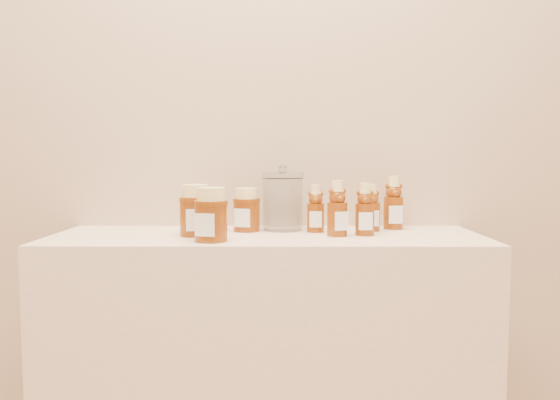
# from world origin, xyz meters

# --- Properties ---
(wall_back) EXTENTS (3.50, 0.02, 2.70)m
(wall_back) POSITION_xyz_m (0.00, 1.75, 1.35)
(wall_back) COLOR tan
(wall_back) RESTS_ON ground
(display_table) EXTENTS (1.20, 0.40, 0.90)m
(display_table) POSITION_xyz_m (0.00, 1.55, 0.45)
(display_table) COLOR beige
(display_table) RESTS_ON ground
(bear_bottle_back_left) EXTENTS (0.06, 0.06, 0.15)m
(bear_bottle_back_left) POSITION_xyz_m (0.14, 1.61, 0.98)
(bear_bottle_back_left) COLOR #602607
(bear_bottle_back_left) RESTS_ON display_table
(bear_bottle_back_mid) EXTENTS (0.05, 0.05, 0.16)m
(bear_bottle_back_mid) POSITION_xyz_m (0.31, 1.63, 0.98)
(bear_bottle_back_mid) COLOR #602607
(bear_bottle_back_mid) RESTS_ON display_table
(bear_bottle_back_right) EXTENTS (0.06, 0.06, 0.18)m
(bear_bottle_back_right) POSITION_xyz_m (0.38, 1.68, 0.99)
(bear_bottle_back_right) COLOR #602607
(bear_bottle_back_right) RESTS_ON display_table
(bear_bottle_front_left) EXTENTS (0.07, 0.07, 0.17)m
(bear_bottle_front_left) POSITION_xyz_m (0.19, 1.53, 0.99)
(bear_bottle_front_left) COLOR #602607
(bear_bottle_front_left) RESTS_ON display_table
(bear_bottle_front_right) EXTENTS (0.06, 0.06, 0.16)m
(bear_bottle_front_right) POSITION_xyz_m (0.27, 1.55, 0.98)
(bear_bottle_front_right) COLOR #602607
(bear_bottle_front_right) RESTS_ON display_table
(honey_jar_left) EXTENTS (0.11, 0.11, 0.14)m
(honey_jar_left) POSITION_xyz_m (-0.20, 1.54, 0.97)
(honey_jar_left) COLOR #602607
(honey_jar_left) RESTS_ON display_table
(honey_jar_back) EXTENTS (0.10, 0.10, 0.13)m
(honey_jar_back) POSITION_xyz_m (-0.06, 1.63, 0.96)
(honey_jar_back) COLOR #602607
(honey_jar_back) RESTS_ON display_table
(honey_jar_front) EXTENTS (0.11, 0.11, 0.14)m
(honey_jar_front) POSITION_xyz_m (-0.14, 1.43, 0.97)
(honey_jar_front) COLOR #602607
(honey_jar_front) RESTS_ON display_table
(glass_canister) EXTENTS (0.15, 0.15, 0.19)m
(glass_canister) POSITION_xyz_m (0.05, 1.65, 0.99)
(glass_canister) COLOR white
(glass_canister) RESTS_ON display_table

